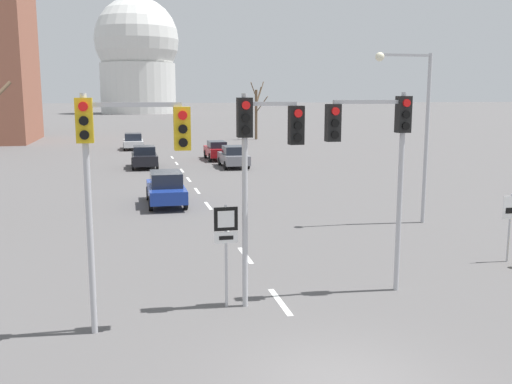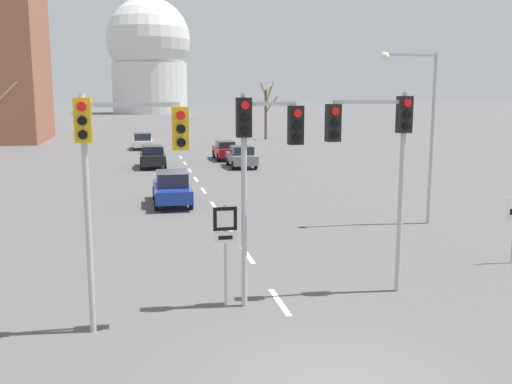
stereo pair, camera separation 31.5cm
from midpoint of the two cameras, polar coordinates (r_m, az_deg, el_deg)
The scene contains 22 objects.
lane_stripe_0 at distance 15.19m, azimuth 1.82°, elevation -10.91°, with size 0.16×2.00×0.01m, color silver.
lane_stripe_1 at distance 19.36m, azimuth -1.54°, elevation -6.34°, with size 0.16×2.00×0.01m, color silver.
lane_stripe_2 at distance 23.65m, azimuth -3.67°, elevation -3.40°, with size 0.16×2.00×0.01m, color silver.
lane_stripe_3 at distance 28.01m, azimuth -5.12°, elevation -1.36°, with size 0.16×2.00×0.01m, color silver.
lane_stripe_4 at distance 32.41m, azimuth -6.18°, elevation 0.12°, with size 0.16×2.00×0.01m, color silver.
lane_stripe_5 at distance 36.83m, azimuth -6.99°, elevation 1.25°, with size 0.16×2.00×0.01m, color silver.
lane_stripe_6 at distance 41.27m, azimuth -7.63°, elevation 2.14°, with size 0.16×2.00×0.01m, color silver.
lane_stripe_7 at distance 45.72m, azimuth -8.14°, elevation 2.85°, with size 0.16×2.00×0.01m, color silver.
lane_stripe_8 at distance 50.18m, azimuth -8.56°, elevation 3.44°, with size 0.16×2.00×0.01m, color silver.
traffic_signal_centre_tall at distance 14.08m, azimuth -0.01°, elevation 4.49°, with size 1.67×0.34×5.38m.
traffic_signal_near_right at distance 15.37m, azimuth 11.62°, elevation 4.90°, with size 2.32×0.34×5.42m.
traffic_signal_near_left at distance 12.86m, azimuth -14.15°, elevation 3.83°, with size 2.44×0.34×5.39m.
route_sign_post at distance 14.34m, azimuth -3.65°, elevation -4.60°, with size 0.60×0.08×2.65m.
speed_limit_sign at distance 19.97m, azimuth 23.69°, elevation -2.26°, with size 0.60×0.08×2.22m.
street_lamp_right at distance 24.43m, azimuth 15.37°, elevation 7.21°, with size 2.48×0.36×7.03m.
sedan_near_left at distance 42.77m, azimuth -2.47°, elevation 3.57°, with size 1.85×4.33×1.61m.
sedan_near_right at distance 58.38m, azimuth -12.33°, elevation 4.98°, with size 1.97×4.46×1.61m.
sedan_mid_centre at distance 28.36m, azimuth -9.31°, elevation 0.40°, with size 1.81×4.55×1.66m.
sedan_far_left at distance 47.89m, azimuth -4.16°, elevation 4.21°, with size 1.68×4.53×1.57m.
sedan_far_right at distance 43.24m, azimuth -11.31°, elevation 3.47°, with size 1.90×4.26×1.64m.
bare_tree_right_near at distance 69.97m, azimuth -0.06°, elevation 8.12°, with size 2.13×3.70×7.02m.
capitol_dome at distance 175.43m, azimuth -11.84°, elevation 13.19°, with size 24.38×24.38×34.44m.
Camera 1 is at (-3.75, -9.23, 5.34)m, focal length 40.00 mm.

